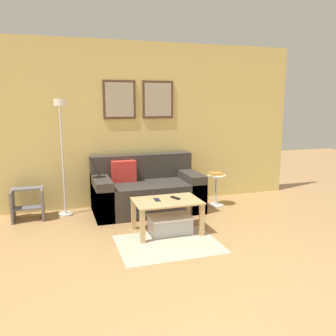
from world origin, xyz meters
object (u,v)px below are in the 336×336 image
couch (146,192)px  side_table (216,187)px  book_stack (216,174)px  remote_control (175,198)px  step_stool (28,203)px  coffee_table (167,207)px  cell_phone (157,200)px  floor_lamp (62,141)px  storage_bin (170,224)px

couch → side_table: bearing=-4.4°
book_stack → remote_control: book_stack is taller
remote_control → step_stool: remote_control is taller
coffee_table → remote_control: size_ratio=5.55×
cell_phone → side_table: bearing=37.1°
step_stool → remote_control: bearing=-30.0°
floor_lamp → book_stack: (2.30, -0.10, -0.59)m
storage_bin → cell_phone: (-0.15, 0.07, 0.32)m
coffee_table → remote_control: remote_control is taller
coffee_table → floor_lamp: 1.74m
couch → cell_phone: (-0.10, -0.93, 0.13)m
step_stool → couch: bearing=-4.1°
couch → book_stack: size_ratio=6.73×
side_table → book_stack: (-0.02, -0.00, 0.22)m
floor_lamp → cell_phone: floor_lamp is taller
remote_control → floor_lamp: bearing=121.1°
storage_bin → floor_lamp: size_ratio=0.32×
step_stool → floor_lamp: bearing=-11.9°
side_table → book_stack: bearing=-172.2°
side_table → coffee_table: bearing=-141.4°
couch → coffee_table: (0.02, -0.97, 0.04)m
coffee_table → side_table: size_ratio=1.68×
couch → storage_bin: couch is taller
side_table → cell_phone: 1.50m
side_table → remote_control: (-0.99, -0.85, 0.14)m
remote_control → step_stool: (-1.84, 1.06, -0.20)m
coffee_table → book_stack: 1.42m
coffee_table → remote_control: bearing=15.9°
couch → step_stool: size_ratio=3.64×
couch → floor_lamp: floor_lamp is taller
floor_lamp → side_table: size_ratio=3.39×
storage_bin → remote_control: size_ratio=3.57×
coffee_table → storage_bin: coffee_table is taller
floor_lamp → step_stool: (-0.51, 0.11, -0.87)m
step_stool → storage_bin: bearing=-32.8°
couch → floor_lamp: (-1.19, 0.01, 0.81)m
book_stack → remote_control: bearing=-138.8°
remote_control → cell_phone: 0.24m
floor_lamp → cell_phone: 1.59m
side_table → remote_control: 1.31m
couch → book_stack: 1.14m
side_table → step_stool: size_ratio=1.13×
coffee_table → storage_bin: (0.03, -0.03, -0.23)m
cell_phone → step_stool: bearing=149.1°
cell_phone → step_stool: step_stool is taller
book_stack → cell_phone: 1.48m
side_table → cell_phone: (-1.23, -0.85, 0.13)m
book_stack → step_stool: 2.83m
cell_phone → couch: bearing=86.5°
remote_control → step_stool: bearing=126.7°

